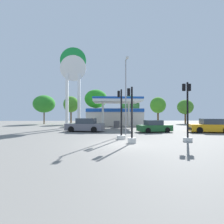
# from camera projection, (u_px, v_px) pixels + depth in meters

# --- Properties ---
(ground_plane) EXTENTS (90.00, 90.00, 0.00)m
(ground_plane) POSITION_uv_depth(u_px,v_px,m) (123.00, 144.00, 12.94)
(ground_plane) COLOR slate
(ground_plane) RESTS_ON ground
(gas_station) EXTENTS (10.55, 12.60, 4.69)m
(gas_station) POSITION_uv_depth(u_px,v_px,m) (115.00, 115.00, 33.78)
(gas_station) COLOR beige
(gas_station) RESTS_ON ground
(station_pole_sign) EXTENTS (4.08, 0.56, 12.69)m
(station_pole_sign) POSITION_uv_depth(u_px,v_px,m) (73.00, 76.00, 27.87)
(station_pole_sign) COLOR white
(station_pole_sign) RESTS_ON ground
(car_0) EXTENTS (4.26, 2.43, 1.44)m
(car_0) POSITION_uv_depth(u_px,v_px,m) (154.00, 127.00, 21.27)
(car_0) COLOR black
(car_0) RESTS_ON ground
(car_1) EXTENTS (4.93, 2.91, 1.65)m
(car_1) POSITION_uv_depth(u_px,v_px,m) (85.00, 126.00, 21.98)
(car_1) COLOR black
(car_1) RESTS_ON ground
(car_2) EXTENTS (4.82, 2.72, 1.63)m
(car_2) POSITION_uv_depth(u_px,v_px,m) (210.00, 126.00, 20.86)
(car_2) COLOR black
(car_2) RESTS_ON ground
(traffic_signal_0) EXTENTS (0.64, 0.67, 4.22)m
(traffic_signal_0) POSITION_uv_depth(u_px,v_px,m) (131.00, 126.00, 13.29)
(traffic_signal_0) COLOR silver
(traffic_signal_0) RESTS_ON ground
(traffic_signal_1) EXTENTS (0.75, 0.75, 4.33)m
(traffic_signal_1) POSITION_uv_depth(u_px,v_px,m) (121.00, 125.00, 15.48)
(traffic_signal_1) COLOR silver
(traffic_signal_1) RESTS_ON ground
(traffic_signal_2) EXTENTS (0.71, 0.71, 4.69)m
(traffic_signal_2) POSITION_uv_depth(u_px,v_px,m) (187.00, 120.00, 14.01)
(traffic_signal_2) COLOR silver
(traffic_signal_2) RESTS_ON ground
(tree_0) EXTENTS (4.71, 4.71, 6.35)m
(tree_0) POSITION_uv_depth(u_px,v_px,m) (44.00, 104.00, 39.21)
(tree_0) COLOR brown
(tree_0) RESTS_ON ground
(tree_1) EXTENTS (3.26, 3.26, 6.01)m
(tree_1) POSITION_uv_depth(u_px,v_px,m) (71.00, 104.00, 38.19)
(tree_1) COLOR brown
(tree_1) RESTS_ON ground
(tree_2) EXTENTS (4.80, 4.80, 7.40)m
(tree_2) POSITION_uv_depth(u_px,v_px,m) (96.00, 99.00, 37.80)
(tree_2) COLOR brown
(tree_2) RESTS_ON ground
(tree_3) EXTENTS (4.04, 4.04, 6.24)m
(tree_3) POSITION_uv_depth(u_px,v_px,m) (130.00, 105.00, 38.44)
(tree_3) COLOR brown
(tree_3) RESTS_ON ground
(tree_4) EXTENTS (3.39, 3.39, 5.88)m
(tree_4) POSITION_uv_depth(u_px,v_px,m) (158.00, 105.00, 38.79)
(tree_4) COLOR brown
(tree_4) RESTS_ON ground
(tree_5) EXTENTS (3.60, 3.60, 5.48)m
(tree_5) POSITION_uv_depth(u_px,v_px,m) (185.00, 107.00, 40.77)
(tree_5) COLOR brown
(tree_5) RESTS_ON ground
(corner_streetlamp) EXTENTS (0.24, 1.48, 7.91)m
(corner_streetlamp) POSITION_uv_depth(u_px,v_px,m) (126.00, 90.00, 18.47)
(corner_streetlamp) COLOR gray
(corner_streetlamp) RESTS_ON ground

